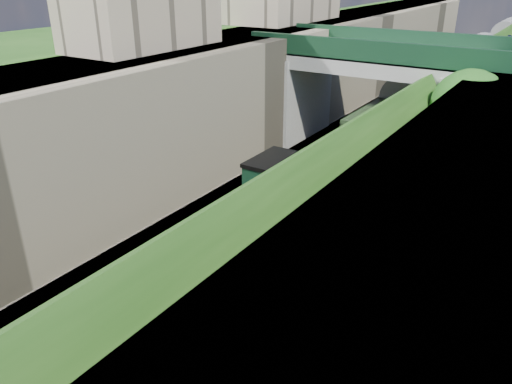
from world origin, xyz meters
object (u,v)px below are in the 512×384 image
at_px(locomotive, 246,242).
at_px(tender, 333,181).
at_px(road_bridge, 397,91).
at_px(tree, 471,110).

bearing_deg(locomotive, tender, 90.00).
bearing_deg(tender, road_bridge, 91.59).
distance_m(tree, tender, 7.36).
distance_m(road_bridge, tender, 9.54).
height_order(tree, locomotive, tree).
bearing_deg(tree, tender, -134.66).
height_order(tree, tender, tree).
bearing_deg(road_bridge, tender, -88.41).
xyz_separation_m(locomotive, tender, (-0.00, 7.36, -0.27)).
height_order(road_bridge, tree, road_bridge).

